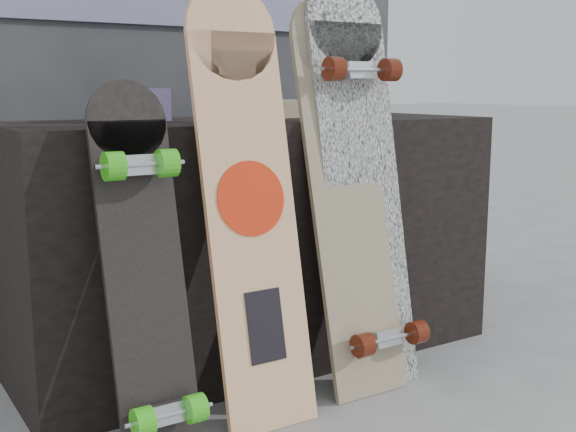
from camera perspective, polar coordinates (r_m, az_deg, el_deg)
ground at (r=2.16m, az=4.24°, el=-14.61°), size 60.00×60.00×0.00m
vendor_table at (r=2.43m, az=-2.71°, el=-1.81°), size 1.60×0.60×0.80m
booth at (r=3.15m, az=-10.76°, el=13.57°), size 2.40×0.22×2.20m
merch_box_purple at (r=2.32m, az=-11.87°, el=8.61°), size 0.18×0.12×0.10m
merch_box_small at (r=2.72m, az=5.13°, el=9.18°), size 0.14×0.14×0.12m
merch_box_flat at (r=2.55m, az=0.86°, el=8.49°), size 0.22×0.10×0.06m
longboard_geisha at (r=1.94m, az=-3.12°, el=1.89°), size 0.27×0.27×1.18m
longboard_celtic at (r=2.17m, az=4.54°, el=2.79°), size 0.26×0.30×1.18m
longboard_cascadia at (r=2.20m, az=5.86°, el=3.33°), size 0.28×0.32×1.24m
skateboard_dark at (r=1.81m, az=-11.22°, el=-3.78°), size 0.21×0.28×0.92m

